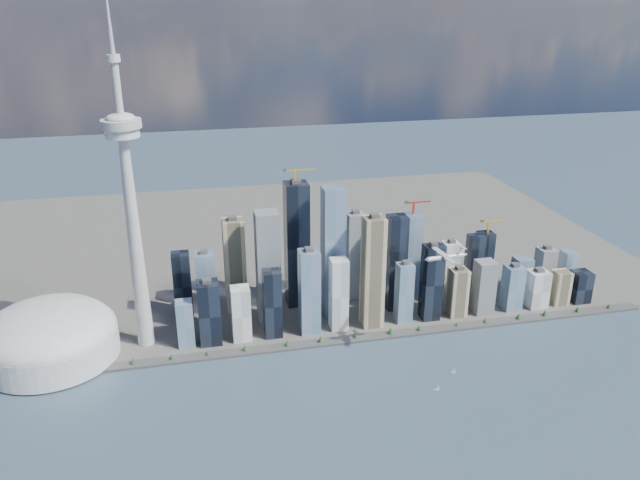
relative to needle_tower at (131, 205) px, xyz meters
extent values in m
plane|color=#304455|center=(300.00, -310.00, -235.84)|extent=(4000.00, 4000.00, 0.00)
cube|color=#383838|center=(300.00, -60.00, -233.84)|extent=(1100.00, 22.00, 4.00)
cube|color=#4C4C47|center=(300.00, 390.00, -234.34)|extent=(1400.00, 900.00, 3.00)
cylinder|color=#3F2D1E|center=(-176.67, -60.00, -230.64)|extent=(1.00, 1.00, 2.40)
cone|color=#173F16|center=(-176.67, -60.00, -227.04)|extent=(7.20, 7.20, 8.00)
cylinder|color=#3F2D1E|center=(-90.00, -60.00, -230.64)|extent=(1.00, 1.00, 2.40)
cone|color=#173F16|center=(-90.00, -60.00, -227.04)|extent=(7.20, 7.20, 8.00)
cylinder|color=#3F2D1E|center=(-3.33, -60.00, -230.64)|extent=(1.00, 1.00, 2.40)
cone|color=#173F16|center=(-3.33, -60.00, -227.04)|extent=(7.20, 7.20, 8.00)
cylinder|color=#3F2D1E|center=(83.33, -60.00, -230.64)|extent=(1.00, 1.00, 2.40)
cone|color=#173F16|center=(83.33, -60.00, -227.04)|extent=(7.20, 7.20, 8.00)
cylinder|color=#3F2D1E|center=(170.00, -60.00, -230.64)|extent=(1.00, 1.00, 2.40)
cone|color=#173F16|center=(170.00, -60.00, -227.04)|extent=(7.20, 7.20, 8.00)
cylinder|color=#3F2D1E|center=(256.67, -60.00, -230.64)|extent=(1.00, 1.00, 2.40)
cone|color=#173F16|center=(256.67, -60.00, -227.04)|extent=(7.20, 7.20, 8.00)
cylinder|color=#3F2D1E|center=(343.33, -60.00, -230.64)|extent=(1.00, 1.00, 2.40)
cone|color=#173F16|center=(343.33, -60.00, -227.04)|extent=(7.20, 7.20, 8.00)
cylinder|color=#3F2D1E|center=(430.00, -60.00, -230.64)|extent=(1.00, 1.00, 2.40)
cone|color=#173F16|center=(430.00, -60.00, -227.04)|extent=(7.20, 7.20, 8.00)
cylinder|color=#3F2D1E|center=(516.67, -60.00, -230.64)|extent=(1.00, 1.00, 2.40)
cone|color=#173F16|center=(516.67, -60.00, -227.04)|extent=(7.20, 7.20, 8.00)
cylinder|color=#3F2D1E|center=(603.33, -60.00, -230.64)|extent=(1.00, 1.00, 2.40)
cone|color=#173F16|center=(603.33, -60.00, -227.04)|extent=(7.20, 7.20, 8.00)
cylinder|color=#3F2D1E|center=(690.00, -60.00, -230.64)|extent=(1.00, 1.00, 2.40)
cone|color=#173F16|center=(690.00, -60.00, -227.04)|extent=(7.20, 7.20, 8.00)
cylinder|color=#3F2D1E|center=(776.67, -60.00, -230.64)|extent=(1.00, 1.00, 2.40)
cone|color=#173F16|center=(776.67, -60.00, -227.04)|extent=(7.20, 7.20, 8.00)
cube|color=black|center=(100.00, -20.00, -180.24)|extent=(34.00, 34.00, 105.20)
cube|color=#7497AF|center=(100.00, 30.00, -165.89)|extent=(30.00, 30.00, 133.89)
cube|color=silver|center=(150.00, -20.00, -187.41)|extent=(30.00, 30.00, 90.86)
cube|color=#C7B788|center=(150.00, 85.00, -149.16)|extent=(36.00, 36.00, 167.36)
cube|color=slate|center=(205.00, 30.00, -134.81)|extent=(38.00, 38.00, 196.06)
cube|color=black|center=(205.00, -20.00, -175.46)|extent=(28.00, 28.00, 114.76)
cube|color=#7497AF|center=(260.00, -20.00, -161.11)|extent=(32.00, 32.00, 143.46)
cube|color=black|center=(260.00, 85.00, -120.47)|extent=(40.00, 40.00, 224.75)
cube|color=#7497AF|center=(315.00, 30.00, -118.07)|extent=(36.00, 36.00, 229.53)
cube|color=silver|center=(315.00, -20.00, -170.67)|extent=(28.00, 28.00, 124.33)
cube|color=#C7B788|center=(370.00, -20.00, -137.20)|extent=(34.00, 34.00, 191.27)
cube|color=slate|center=(370.00, 85.00, -151.55)|extent=(30.00, 30.00, 162.58)
cube|color=black|center=(425.00, 30.00, -146.77)|extent=(32.00, 32.00, 172.15)
cube|color=#7497AF|center=(425.00, -20.00, -180.24)|extent=(26.00, 26.00, 105.20)
cube|color=black|center=(475.00, -20.00, -165.89)|extent=(30.00, 30.00, 133.89)
cube|color=#7497AF|center=(475.00, 85.00, -156.33)|extent=(34.00, 34.00, 153.02)
cube|color=silver|center=(525.00, 30.00, -175.46)|extent=(28.00, 28.00, 114.76)
cube|color=#C7B788|center=(525.00, -20.00, -189.80)|extent=(30.00, 30.00, 86.07)
cube|color=slate|center=(575.00, -20.00, -185.02)|extent=(32.00, 32.00, 95.64)
cube|color=black|center=(575.00, 30.00, -170.67)|extent=(26.00, 26.00, 124.33)
cube|color=#7497AF|center=(625.00, -20.00, -192.19)|extent=(30.00, 30.00, 81.29)
cube|color=black|center=(625.00, 85.00, -180.24)|extent=(28.00, 28.00, 105.20)
cube|color=#7497AF|center=(675.00, 30.00, -196.97)|extent=(30.00, 30.00, 71.73)
cube|color=silver|center=(675.00, -20.00, -199.37)|extent=(34.00, 34.00, 66.95)
cube|color=#C7B788|center=(720.00, -20.00, -201.76)|extent=(28.00, 28.00, 62.16)
cube|color=slate|center=(720.00, 30.00, -189.80)|extent=(30.00, 30.00, 86.07)
cube|color=black|center=(765.00, -20.00, -204.15)|extent=(32.00, 32.00, 57.38)
cube|color=#7497AF|center=(765.00, 30.00, -194.58)|extent=(26.00, 26.00, 76.51)
cube|color=black|center=(60.00, 85.00, -175.46)|extent=(30.00, 30.00, 114.76)
cube|color=#7497AF|center=(60.00, -20.00, -194.58)|extent=(26.00, 26.00, 76.51)
cube|color=gold|center=(260.00, 85.00, 2.91)|extent=(3.00, 3.00, 22.00)
cube|color=gold|center=(268.25, 85.00, 13.91)|extent=(55.00, 2.20, 2.20)
cube|color=#383838|center=(243.50, 85.00, 15.91)|extent=(6.00, 4.00, 4.00)
cube|color=#B22119|center=(475.00, 85.00, -68.82)|extent=(3.00, 3.00, 22.00)
cube|color=#B22119|center=(482.20, 85.00, -57.82)|extent=(48.00, 2.20, 2.20)
cube|color=#383838|center=(460.60, 85.00, -55.82)|extent=(6.00, 4.00, 4.00)
cube|color=gold|center=(625.00, 85.00, -116.64)|extent=(3.00, 3.00, 22.00)
cube|color=gold|center=(631.75, 85.00, -105.64)|extent=(45.00, 2.20, 2.20)
cube|color=#383838|center=(611.50, 85.00, -103.64)|extent=(6.00, 4.00, 4.00)
cone|color=#A1A19C|center=(0.00, 0.00, -62.84)|extent=(26.00, 26.00, 340.00)
cylinder|color=#BBBBBB|center=(0.00, 0.00, 107.16)|extent=(48.00, 48.00, 14.00)
cylinder|color=#A1A19C|center=(0.00, 0.00, 119.16)|extent=(56.00, 56.00, 12.00)
ellipsoid|color=#BBBBBB|center=(0.00, 0.00, 127.16)|extent=(40.00, 40.00, 14.00)
cylinder|color=#A1A19C|center=(0.00, 0.00, 167.16)|extent=(11.00, 11.00, 80.00)
cylinder|color=#BBBBBB|center=(0.00, 0.00, 207.16)|extent=(18.00, 18.00, 10.00)
cone|color=silver|center=(0.00, 0.00, 265.16)|extent=(7.00, 7.00, 105.00)
cylinder|color=#BBBBBB|center=(-140.00, -10.00, -210.84)|extent=(200.00, 200.00, 44.00)
ellipsoid|color=#BBBBBB|center=(-140.00, -10.00, -188.84)|extent=(200.00, 200.00, 84.00)
cylinder|color=silver|center=(440.53, -134.98, -68.48)|extent=(56.61, 11.81, 6.92)
cone|color=silver|center=(411.45, -137.53, -68.48)|extent=(8.14, 7.55, 6.92)
cone|color=silver|center=(470.68, -132.33, -68.48)|extent=(11.37, 7.84, 6.92)
cube|color=silver|center=(438.37, -135.16, -64.81)|extent=(13.91, 61.06, 1.08)
cylinder|color=silver|center=(439.41, -147.01, -66.54)|extent=(12.19, 4.92, 3.89)
cylinder|color=silver|center=(437.33, -123.32, -66.54)|extent=(12.19, 4.92, 3.89)
cylinder|color=#3F3F3F|center=(432.95, -147.58, -66.54)|extent=(1.08, 8.64, 8.65)
cylinder|color=#3F3F3F|center=(430.87, -123.88, -66.54)|extent=(1.08, 8.64, 8.65)
cube|color=silver|center=(467.45, -132.61, -61.56)|extent=(6.11, 1.39, 11.89)
cube|color=silver|center=(467.45, -132.61, -55.51)|extent=(6.44, 19.80, 0.76)
cube|color=white|center=(405.81, -217.66, -235.38)|extent=(7.12, 4.46, 0.91)
cylinder|color=#999999|center=(405.81, -217.66, -230.13)|extent=(0.27, 0.27, 10.27)
cube|color=white|center=(446.63, -182.28, -235.43)|extent=(6.42, 4.07, 0.82)
cylinder|color=#999999|center=(446.63, -182.28, -230.69)|extent=(0.25, 0.25, 9.27)
camera|label=1|loc=(81.16, -907.18, 288.12)|focal=35.00mm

